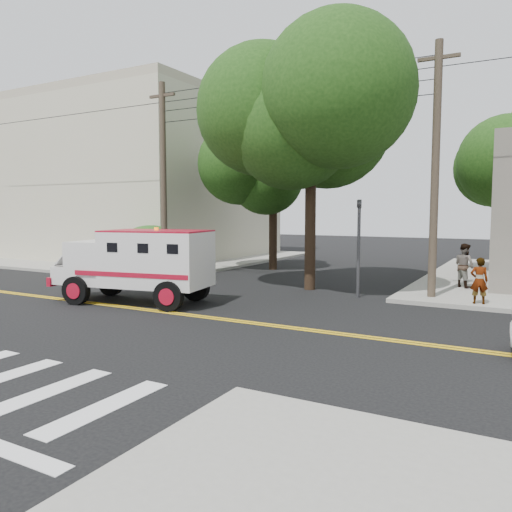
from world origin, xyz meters
The scene contains 13 objects.
ground centered at (0.00, 0.00, 0.00)m, with size 100.00×100.00×0.00m, color black.
sidewalk_nw centered at (-13.50, 13.50, 0.07)m, with size 17.00×17.00×0.15m, color gray.
building_left centered at (-15.50, 15.00, 5.15)m, with size 16.00×14.00×10.00m, color #BFBA9C.
utility_pole_left centered at (-5.60, 6.00, 4.50)m, with size 0.28×0.28×9.00m, color #382D23.
utility_pole_right centered at (6.30, 6.20, 4.50)m, with size 0.28×0.28×9.00m, color #382D23.
tree_main centered at (1.94, 6.21, 7.20)m, with size 6.08×5.70×9.85m.
tree_left centered at (-2.68, 11.79, 5.73)m, with size 4.48×4.20×7.70m.
traffic_signal centered at (3.80, 5.60, 2.23)m, with size 0.15×0.18×3.60m.
accessibility_sign centered at (-6.20, 6.17, 1.37)m, with size 0.45×0.10×2.02m.
palm_planter centered at (-7.44, 6.62, 1.65)m, with size 3.52×2.63×2.36m.
armored_truck centered at (-2.51, 0.85, 1.44)m, with size 5.83×3.03×2.53m.
pedestrian_a centered at (7.90, 5.50, 0.91)m, with size 0.56×0.37×1.53m, color gray.
pedestrian_b centered at (7.04, 9.11, 1.03)m, with size 0.85×0.66×1.75m, color gray.
Camera 1 is at (9.36, -12.16, 3.17)m, focal length 35.00 mm.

